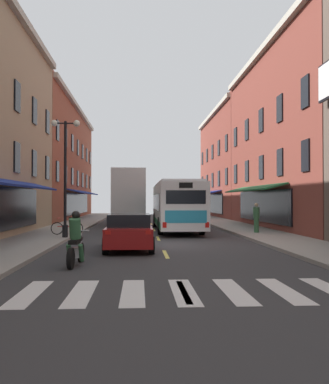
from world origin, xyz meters
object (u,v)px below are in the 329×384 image
at_px(box_truck, 128,198).
at_px(pedestrian_mid, 256,217).
at_px(motorcycle_rider, 76,242).
at_px(street_lamp_twin, 65,172).
at_px(sedan_near, 130,212).
at_px(bicycle_near, 67,228).
at_px(sedan_mid, 129,231).
at_px(transit_bus, 176,205).

bearing_deg(box_truck, pedestrian_mid, -51.69).
distance_m(motorcycle_rider, street_lamp_twin, 9.06).
relative_size(sedan_near, motorcycle_rider, 2.29).
relative_size(motorcycle_rider, bicycle_near, 1.21).
relative_size(box_truck, motorcycle_rider, 3.82).
bearing_deg(sedan_mid, transit_bus, 75.55).
xyz_separation_m(sedan_near, bicycle_near, (-2.90, -20.69, -0.19)).
distance_m(transit_bus, pedestrian_mid, 5.74).
distance_m(motorcycle_rider, pedestrian_mid, 13.92).
bearing_deg(pedestrian_mid, bicycle_near, -133.91).
xyz_separation_m(box_truck, pedestrian_mid, (7.44, -9.41, -1.14)).
bearing_deg(bicycle_near, sedan_near, 82.02).
relative_size(box_truck, sedan_mid, 1.79).
bearing_deg(pedestrian_mid, sedan_mid, -94.41).
bearing_deg(pedestrian_mid, transit_bus, 178.88).
bearing_deg(motorcycle_rider, sedan_mid, 69.80).
bearing_deg(sedan_near, transit_bus, -78.38).
xyz_separation_m(transit_bus, bicycle_near, (-6.18, -4.75, -1.12)).
xyz_separation_m(sedan_mid, pedestrian_mid, (6.98, 6.88, 0.27)).
height_order(box_truck, sedan_mid, box_truck).
relative_size(sedan_near, street_lamp_twin, 0.82).
relative_size(transit_bus, motorcycle_rider, 5.65).
relative_size(box_truck, bicycle_near, 4.62).
relative_size(transit_bus, street_lamp_twin, 2.02).
distance_m(transit_bus, street_lamp_twin, 8.91).
bearing_deg(transit_bus, box_truck, 119.89).
bearing_deg(sedan_near, bicycle_near, -97.98).
height_order(transit_bus, bicycle_near, transit_bus).
bearing_deg(sedan_near, street_lamp_twin, -97.00).
bearing_deg(sedan_near, sedan_mid, -88.88).
bearing_deg(bicycle_near, pedestrian_mid, 5.06).
bearing_deg(sedan_near, pedestrian_mid, -69.22).
distance_m(box_truck, motorcycle_rider, 20.50).
bearing_deg(sedan_mid, street_lamp_twin, 126.79).
height_order(motorcycle_rider, pedestrian_mid, pedestrian_mid).
relative_size(bicycle_near, pedestrian_mid, 1.03).
distance_m(transit_bus, sedan_near, 16.31).
xyz_separation_m(sedan_near, pedestrian_mid, (7.50, -19.77, 0.30)).
bearing_deg(motorcycle_rider, bicycle_near, 100.66).
bearing_deg(box_truck, transit_bus, -60.11).
xyz_separation_m(box_truck, sedan_mid, (0.46, -16.29, -1.41)).
bearing_deg(sedan_mid, box_truck, 91.60).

